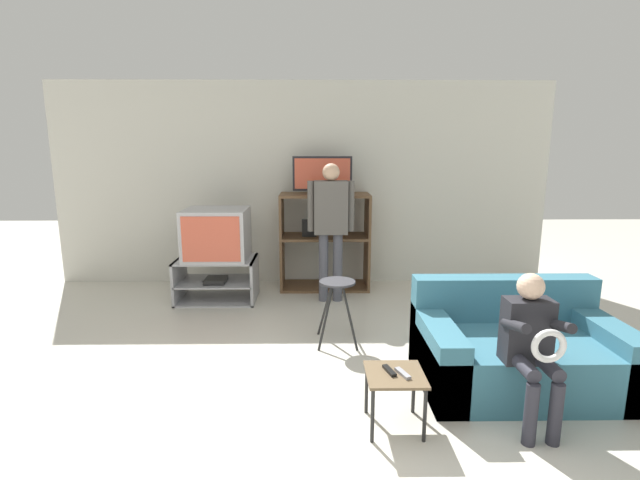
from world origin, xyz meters
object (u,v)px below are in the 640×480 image
Objects in this scene: media_shelf at (325,240)px; couch at (517,351)px; television_main at (217,234)px; person_seated_child at (532,340)px; snack_table at (395,381)px; folding_stool at (337,293)px; tv_stand at (217,280)px; remote_control_white at (403,373)px; person_standing_adult at (331,219)px; television_flat at (322,176)px; remote_control_black at (389,371)px.

media_shelf reaches higher than couch.
television_main reaches higher than person_seated_child.
folding_stool is at bearing 102.72° from snack_table.
folding_stool is at bearing -42.41° from tv_stand.
television_main is 4.97× the size of remote_control_white.
media_shelf is at bearing 96.39° from person_standing_adult.
snack_table is at bearing -82.37° from television_flat.
television_main is 0.45× the size of person_standing_adult.
couch reaches higher than snack_table.
couch is at bearing -55.60° from person_standing_adult.
snack_table is at bearing -57.20° from tv_stand.
person_standing_adult reaches higher than remote_control_white.
television_main is at bearing 122.40° from snack_table.
person_seated_child reaches higher than tv_stand.
media_shelf is 3.09m from remote_control_white.
television_flat reaches higher than television_main.
person_standing_adult is (-0.02, 1.19, 0.50)m from folding_stool.
television_main is 1.86m from folding_stool.
couch reaches higher than remote_control_white.
remote_control_white is at bearing -41.60° from remote_control_black.
remote_control_black is (1.62, -2.55, 0.14)m from tv_stand.
person_seated_child reaches higher than remote_control_black.
tv_stand reaches higher than remote_control_black.
television_flat is 3.36m from person_seated_child.
person_standing_adult is at bearing 80.29° from remote_control_black.
media_shelf is 3.05m from remote_control_black.
television_main is at bearing 136.93° from folding_stool.
television_main is at bearing 142.75° from couch.
tv_stand is 1.55× the size of folding_stool.
remote_control_black is 2.58m from person_standing_adult.
television_main is 0.59× the size of media_shelf.
tv_stand is 0.63× the size of couch.
tv_stand is 3.02m from remote_control_black.
media_shelf is at bearing 31.87° from television_flat.
tv_stand reaches higher than remote_control_white.
television_flat is 0.68m from person_standing_adult.
television_flat is at bearing -148.13° from media_shelf.
television_flat reaches higher than media_shelf.
couch reaches higher than remote_control_black.
person_standing_adult reaches higher than couch.
media_shelf is at bearing 119.46° from couch.
media_shelf reaches higher than tv_stand.
remote_control_black is (1.60, -2.56, -0.41)m from television_main.
person_seated_child is at bearing -107.15° from couch.
remote_control_white is 2.63m from person_standing_adult.
couch is 0.92× the size of person_standing_adult.
folding_stool is at bearing -86.47° from television_flat.
person_standing_adult is (0.06, -0.52, 0.35)m from media_shelf.
person_standing_adult is (-0.32, 2.52, 0.65)m from snack_table.
remote_control_white is 0.85m from person_seated_child.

